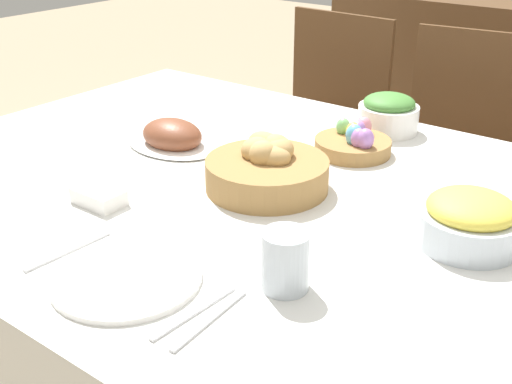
% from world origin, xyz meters
% --- Properties ---
extents(dining_table, '(1.86, 1.18, 0.73)m').
position_xyz_m(dining_table, '(0.00, 0.00, 0.37)').
color(dining_table, silver).
rests_on(dining_table, ground).
extents(chair_far_left, '(0.45, 0.45, 0.90)m').
position_xyz_m(chair_far_left, '(-0.53, 0.95, 0.49)').
color(chair_far_left, brown).
rests_on(chair_far_left, ground).
extents(chair_far_center, '(0.46, 0.46, 0.90)m').
position_xyz_m(chair_far_center, '(0.00, 0.95, 0.49)').
color(chair_far_center, brown).
rests_on(chair_far_center, ground).
extents(sideboard, '(1.39, 0.44, 0.88)m').
position_xyz_m(sideboard, '(-0.21, 1.86, 0.44)').
color(sideboard, brown).
rests_on(sideboard, ground).
extents(bread_basket, '(0.26, 0.26, 0.11)m').
position_xyz_m(bread_basket, '(-0.07, 0.01, 0.78)').
color(bread_basket, '#9E7542').
rests_on(bread_basket, dining_table).
extents(egg_basket, '(0.18, 0.18, 0.08)m').
position_xyz_m(egg_basket, '(-0.03, 0.29, 0.76)').
color(egg_basket, '#9E7542').
rests_on(egg_basket, dining_table).
extents(ham_platter, '(0.24, 0.17, 0.08)m').
position_xyz_m(ham_platter, '(-0.40, 0.06, 0.76)').
color(ham_platter, white).
rests_on(ham_platter, dining_table).
extents(pineapple_bowl, '(0.18, 0.18, 0.10)m').
position_xyz_m(pineapple_bowl, '(0.34, 0.03, 0.78)').
color(pineapple_bowl, silver).
rests_on(pineapple_bowl, dining_table).
extents(green_salad_bowl, '(0.15, 0.15, 0.10)m').
position_xyz_m(green_salad_bowl, '(-0.03, 0.47, 0.78)').
color(green_salad_bowl, white).
rests_on(green_salad_bowl, dining_table).
extents(dinner_plate, '(0.24, 0.24, 0.01)m').
position_xyz_m(dinner_plate, '(-0.05, -0.41, 0.74)').
color(dinner_plate, white).
rests_on(dinner_plate, dining_table).
extents(fork, '(0.02, 0.17, 0.00)m').
position_xyz_m(fork, '(-0.19, -0.41, 0.73)').
color(fork, silver).
rests_on(fork, dining_table).
extents(knife, '(0.02, 0.17, 0.00)m').
position_xyz_m(knife, '(0.10, -0.41, 0.73)').
color(knife, silver).
rests_on(knife, dining_table).
extents(spoon, '(0.02, 0.17, 0.00)m').
position_xyz_m(spoon, '(0.13, -0.41, 0.73)').
color(spoon, silver).
rests_on(spoon, dining_table).
extents(drinking_cup, '(0.08, 0.08, 0.10)m').
position_xyz_m(drinking_cup, '(0.17, -0.27, 0.78)').
color(drinking_cup, silver).
rests_on(drinking_cup, dining_table).
extents(butter_dish, '(0.10, 0.06, 0.03)m').
position_xyz_m(butter_dish, '(-0.29, -0.25, 0.75)').
color(butter_dish, white).
rests_on(butter_dish, dining_table).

